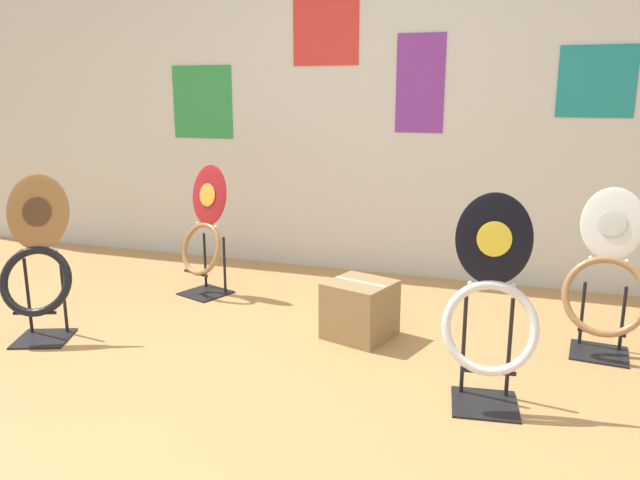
{
  "coord_description": "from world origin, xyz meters",
  "views": [
    {
      "loc": [
        1.2,
        -2.15,
        1.33
      ],
      "look_at": [
        0.13,
        0.95,
        0.55
      ],
      "focal_mm": 35.0,
      "sensor_mm": 36.0,
      "label": 1
    }
  ],
  "objects_px": {
    "toilet_seat_display_jazz_black": "(491,308)",
    "toilet_seat_display_white_plain": "(606,282)",
    "toilet_seat_display_woodgrain": "(37,264)",
    "storage_box": "(360,309)",
    "toilet_seat_display_crimson_swirl": "(205,231)"
  },
  "relations": [
    {
      "from": "toilet_seat_display_woodgrain",
      "to": "toilet_seat_display_jazz_black",
      "type": "xyz_separation_m",
      "value": [
        2.37,
        0.02,
        0.02
      ]
    },
    {
      "from": "toilet_seat_display_white_plain",
      "to": "toilet_seat_display_jazz_black",
      "type": "distance_m",
      "value": 0.92
    },
    {
      "from": "toilet_seat_display_woodgrain",
      "to": "toilet_seat_display_jazz_black",
      "type": "bearing_deg",
      "value": 0.46
    },
    {
      "from": "toilet_seat_display_woodgrain",
      "to": "toilet_seat_display_jazz_black",
      "type": "relative_size",
      "value": 0.97
    },
    {
      "from": "toilet_seat_display_woodgrain",
      "to": "toilet_seat_display_jazz_black",
      "type": "height_order",
      "value": "toilet_seat_display_jazz_black"
    },
    {
      "from": "toilet_seat_display_jazz_black",
      "to": "toilet_seat_display_woodgrain",
      "type": "bearing_deg",
      "value": -179.54
    },
    {
      "from": "toilet_seat_display_white_plain",
      "to": "toilet_seat_display_crimson_swirl",
      "type": "xyz_separation_m",
      "value": [
        -2.43,
        0.22,
        0.04
      ]
    },
    {
      "from": "toilet_seat_display_jazz_black",
      "to": "toilet_seat_display_white_plain",
      "type": "bearing_deg",
      "value": 55.55
    },
    {
      "from": "toilet_seat_display_white_plain",
      "to": "toilet_seat_display_crimson_swirl",
      "type": "bearing_deg",
      "value": 174.72
    },
    {
      "from": "toilet_seat_display_crimson_swirl",
      "to": "toilet_seat_display_jazz_black",
      "type": "bearing_deg",
      "value": -27.28
    },
    {
      "from": "storage_box",
      "to": "toilet_seat_display_woodgrain",
      "type": "bearing_deg",
      "value": -160.25
    },
    {
      "from": "toilet_seat_display_crimson_swirl",
      "to": "storage_box",
      "type": "bearing_deg",
      "value": -19.2
    },
    {
      "from": "toilet_seat_display_white_plain",
      "to": "toilet_seat_display_jazz_black",
      "type": "height_order",
      "value": "toilet_seat_display_jazz_black"
    },
    {
      "from": "toilet_seat_display_crimson_swirl",
      "to": "storage_box",
      "type": "distance_m",
      "value": 1.28
    },
    {
      "from": "toilet_seat_display_woodgrain",
      "to": "storage_box",
      "type": "bearing_deg",
      "value": 19.75
    }
  ]
}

